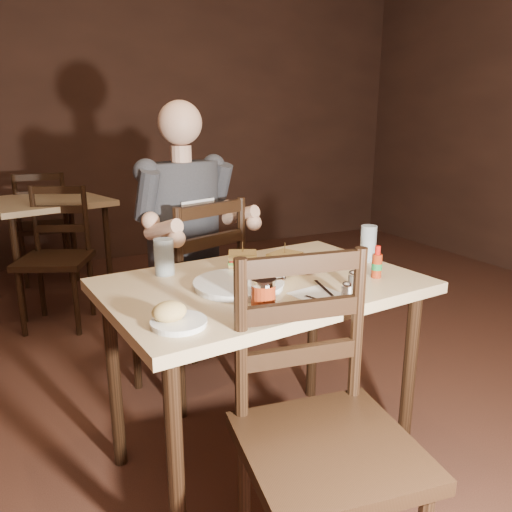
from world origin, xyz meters
name	(u,v)px	position (x,y,z in m)	size (l,w,h in m)	color
room_shell	(340,99)	(0.00, 0.00, 1.40)	(7.00, 7.00, 7.00)	#331810
main_table	(262,304)	(-0.23, 0.12, 0.68)	(1.18, 0.85, 0.77)	tan
bg_table	(44,212)	(-0.82, 2.50, 0.68)	(0.99, 0.99, 0.77)	tan
chair_far	(186,297)	(-0.30, 0.80, 0.49)	(0.45, 0.50, 0.98)	black
chair_near	(329,448)	(-0.32, -0.48, 0.49)	(0.45, 0.49, 0.98)	black
bg_chair_far	(43,226)	(-0.82, 3.05, 0.46)	(0.43, 0.47, 0.93)	black
bg_chair_near	(54,259)	(-0.82, 1.95, 0.46)	(0.42, 0.46, 0.91)	black
diner	(188,203)	(-0.29, 0.76, 0.96)	(0.52, 0.41, 0.91)	#313136
dinner_plate	(239,285)	(-0.33, 0.08, 0.78)	(0.31, 0.31, 0.02)	white
sandwich_left	(243,255)	(-0.24, 0.25, 0.84)	(0.11, 0.09, 0.09)	tan
sandwich_right	(285,256)	(-0.11, 0.17, 0.84)	(0.11, 0.09, 0.10)	tan
fries_pile	(272,266)	(-0.16, 0.16, 0.81)	(0.22, 0.15, 0.04)	#D3BB51
ketchup_dollop	(309,268)	(-0.03, 0.11, 0.79)	(0.04, 0.04, 0.01)	maroon
glass_left	(164,257)	(-0.52, 0.34, 0.84)	(0.07, 0.07, 0.14)	silver
glass_right	(368,243)	(0.28, 0.16, 0.84)	(0.06, 0.06, 0.15)	silver
hot_sauce	(377,262)	(0.17, -0.03, 0.83)	(0.04, 0.04, 0.12)	maroon
salt_shaker	(346,292)	(-0.07, -0.19, 0.80)	(0.03, 0.03, 0.06)	white
pepper_shaker	(353,280)	(0.01, -0.10, 0.80)	(0.03, 0.03, 0.06)	#38332D
syrup_dispenser	(263,295)	(-0.36, -0.15, 0.82)	(0.08, 0.08, 0.10)	maroon
napkin	(317,295)	(-0.13, -0.10, 0.77)	(0.15, 0.14, 0.00)	white
knife	(331,304)	(-0.15, -0.20, 0.78)	(0.01, 0.21, 0.00)	silver
fork	(323,288)	(-0.08, -0.07, 0.78)	(0.01, 0.17, 0.01)	silver
side_plate	(179,324)	(-0.62, -0.15, 0.78)	(0.16, 0.16, 0.01)	white
bread_roll	(169,312)	(-0.64, -0.13, 0.81)	(0.10, 0.08, 0.06)	#DCB360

